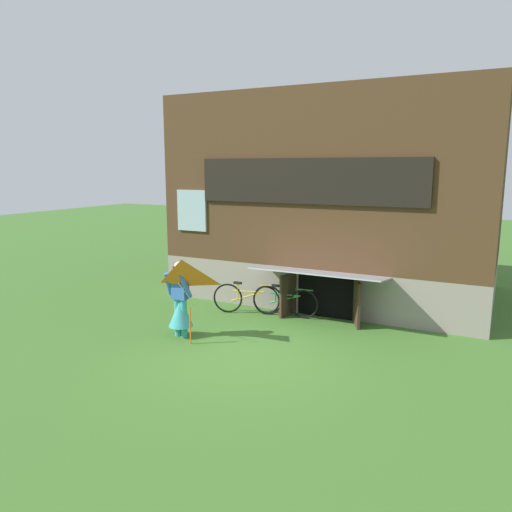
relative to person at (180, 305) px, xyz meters
The scene contains 6 objects.
ground_plane 1.92m from the person, ahead, with size 60.00×60.00×0.00m, color #3D6B28.
log_house 6.06m from the person, 71.91° to the left, with size 8.33×6.44×5.48m.
person is the anchor object (origin of this frame).
kite 0.96m from the person, 49.68° to the right, with size 1.09×1.00×1.72m.
bicycle_green 2.76m from the person, 59.29° to the left, with size 1.68×0.17×0.77m.
bicycle_yellow 2.21m from the person, 77.05° to the left, with size 1.69×0.55×0.80m.
Camera 1 is at (4.28, -8.04, 3.60)m, focal length 34.48 mm.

